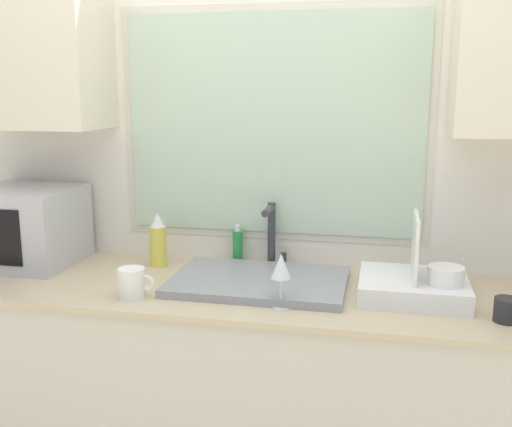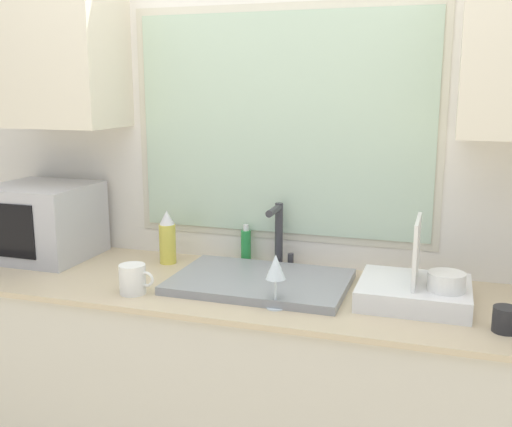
{
  "view_description": "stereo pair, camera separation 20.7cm",
  "coord_description": "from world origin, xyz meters",
  "px_view_note": "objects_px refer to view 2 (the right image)",
  "views": [
    {
      "loc": [
        0.44,
        -1.71,
        1.64
      ],
      "look_at": [
        0.01,
        0.28,
        1.2
      ],
      "focal_mm": 42.0,
      "sensor_mm": 36.0,
      "label": 1
    },
    {
      "loc": [
        0.64,
        -1.65,
        1.64
      ],
      "look_at": [
        0.01,
        0.28,
        1.2
      ],
      "focal_mm": 42.0,
      "sensor_mm": 36.0,
      "label": 2
    }
  ],
  "objects_px": {
    "spray_bottle": "(167,238)",
    "soap_bottle": "(246,246)",
    "dish_rack": "(417,289)",
    "microwave": "(43,221)",
    "wine_glass": "(276,269)",
    "faucet": "(279,231)",
    "mug_near_sink": "(133,279)"
  },
  "relations": [
    {
      "from": "dish_rack",
      "to": "soap_bottle",
      "type": "distance_m",
      "value": 0.75
    },
    {
      "from": "microwave",
      "to": "wine_glass",
      "type": "distance_m",
      "value": 1.14
    },
    {
      "from": "dish_rack",
      "to": "spray_bottle",
      "type": "height_order",
      "value": "dish_rack"
    },
    {
      "from": "dish_rack",
      "to": "faucet",
      "type": "bearing_deg",
      "value": 156.57
    },
    {
      "from": "faucet",
      "to": "mug_near_sink",
      "type": "xyz_separation_m",
      "value": [
        -0.4,
        -0.45,
        -0.1
      ]
    },
    {
      "from": "spray_bottle",
      "to": "soap_bottle",
      "type": "height_order",
      "value": "spray_bottle"
    },
    {
      "from": "microwave",
      "to": "spray_bottle",
      "type": "height_order",
      "value": "microwave"
    },
    {
      "from": "dish_rack",
      "to": "mug_near_sink",
      "type": "bearing_deg",
      "value": -167.71
    },
    {
      "from": "microwave",
      "to": "spray_bottle",
      "type": "xyz_separation_m",
      "value": [
        0.54,
        0.08,
        -0.05
      ]
    },
    {
      "from": "mug_near_sink",
      "to": "wine_glass",
      "type": "xyz_separation_m",
      "value": [
        0.52,
        0.02,
        0.08
      ]
    },
    {
      "from": "spray_bottle",
      "to": "soap_bottle",
      "type": "bearing_deg",
      "value": 18.12
    },
    {
      "from": "faucet",
      "to": "mug_near_sink",
      "type": "bearing_deg",
      "value": -132.1
    },
    {
      "from": "faucet",
      "to": "microwave",
      "type": "relative_size",
      "value": 0.65
    },
    {
      "from": "mug_near_sink",
      "to": "faucet",
      "type": "bearing_deg",
      "value": 47.9
    },
    {
      "from": "faucet",
      "to": "wine_glass",
      "type": "distance_m",
      "value": 0.44
    },
    {
      "from": "microwave",
      "to": "dish_rack",
      "type": "bearing_deg",
      "value": -3.37
    },
    {
      "from": "faucet",
      "to": "spray_bottle",
      "type": "xyz_separation_m",
      "value": [
        -0.45,
        -0.07,
        -0.05
      ]
    },
    {
      "from": "microwave",
      "to": "spray_bottle",
      "type": "bearing_deg",
      "value": 7.9
    },
    {
      "from": "microwave",
      "to": "soap_bottle",
      "type": "distance_m",
      "value": 0.87
    },
    {
      "from": "microwave",
      "to": "dish_rack",
      "type": "relative_size",
      "value": 1.11
    },
    {
      "from": "faucet",
      "to": "mug_near_sink",
      "type": "height_order",
      "value": "faucet"
    },
    {
      "from": "dish_rack",
      "to": "soap_bottle",
      "type": "relative_size",
      "value": 2.26
    },
    {
      "from": "soap_bottle",
      "to": "wine_glass",
      "type": "relative_size",
      "value": 0.88
    },
    {
      "from": "soap_bottle",
      "to": "microwave",
      "type": "bearing_deg",
      "value": -168.33
    },
    {
      "from": "soap_bottle",
      "to": "mug_near_sink",
      "type": "xyz_separation_m",
      "value": [
        -0.26,
        -0.47,
        -0.02
      ]
    },
    {
      "from": "microwave",
      "to": "soap_bottle",
      "type": "xyz_separation_m",
      "value": [
        0.85,
        0.18,
        -0.08
      ]
    },
    {
      "from": "dish_rack",
      "to": "wine_glass",
      "type": "relative_size",
      "value": 1.99
    },
    {
      "from": "faucet",
      "to": "dish_rack",
      "type": "bearing_deg",
      "value": -23.43
    },
    {
      "from": "wine_glass",
      "to": "dish_rack",
      "type": "bearing_deg",
      "value": 23.59
    },
    {
      "from": "faucet",
      "to": "soap_bottle",
      "type": "height_order",
      "value": "faucet"
    },
    {
      "from": "faucet",
      "to": "microwave",
      "type": "bearing_deg",
      "value": -171.59
    },
    {
      "from": "microwave",
      "to": "wine_glass",
      "type": "height_order",
      "value": "microwave"
    }
  ]
}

